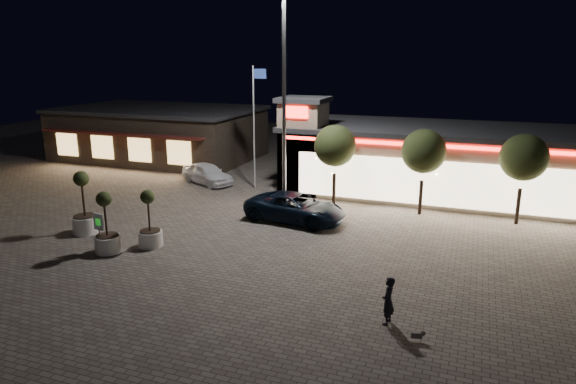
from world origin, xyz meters
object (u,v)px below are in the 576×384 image
(pickup_truck, at_px, (295,208))
(planter_mid, at_px, (150,229))
(valet_sign, at_px, (99,225))
(white_sedan, at_px, (207,173))
(planter_left, at_px, (85,214))
(pedestrian, at_px, (388,301))

(pickup_truck, distance_m, planter_mid, 7.76)
(pickup_truck, relative_size, valet_sign, 3.04)
(pickup_truck, relative_size, white_sedan, 1.27)
(pickup_truck, xyz_separation_m, valet_sign, (-6.84, -7.19, 0.49))
(white_sedan, relative_size, planter_left, 1.35)
(planter_left, bearing_deg, valet_sign, -36.82)
(pedestrian, bearing_deg, valet_sign, -90.74)
(pickup_truck, relative_size, planter_mid, 2.00)
(white_sedan, height_order, planter_mid, planter_mid)
(valet_sign, bearing_deg, planter_left, 143.18)
(planter_left, distance_m, planter_mid, 4.16)
(pickup_truck, height_order, planter_mid, planter_mid)
(planter_left, xyz_separation_m, valet_sign, (2.37, -1.78, 0.27))
(planter_mid, bearing_deg, white_sedan, 106.40)
(white_sedan, xyz_separation_m, pedestrian, (14.99, -14.84, 0.10))
(pedestrian, height_order, planter_mid, planter_mid)
(pickup_truck, distance_m, planter_left, 10.68)
(white_sedan, bearing_deg, pedestrian, -109.47)
(pickup_truck, relative_size, planter_left, 1.71)
(white_sedan, xyz_separation_m, planter_left, (-0.74, -11.07, 0.25))
(white_sedan, distance_m, valet_sign, 12.96)
(pickup_truck, height_order, planter_left, planter_left)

